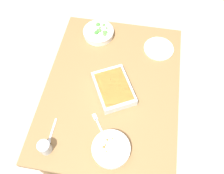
{
  "coord_description": "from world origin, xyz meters",
  "views": [
    {
      "loc": [
        -0.79,
        -0.14,
        2.12
      ],
      "look_at": [
        0.0,
        0.0,
        0.74
      ],
      "focal_mm": 37.76,
      "sensor_mm": 36.0,
      "label": 1
    }
  ],
  "objects_px": {
    "spoon_spare": "(51,136)",
    "fork_on_table": "(98,124)",
    "broccoli_bowl": "(99,32)",
    "drink_cup": "(45,148)",
    "spoon_by_stew": "(113,143)",
    "spoon_by_broccoli": "(102,38)",
    "baking_dish": "(114,88)",
    "side_plate": "(159,49)",
    "stew_bowl": "(111,149)"
  },
  "relations": [
    {
      "from": "stew_bowl",
      "to": "drink_cup",
      "type": "xyz_separation_m",
      "value": [
        -0.06,
        0.37,
        0.01
      ]
    },
    {
      "from": "drink_cup",
      "to": "spoon_spare",
      "type": "xyz_separation_m",
      "value": [
        0.08,
        -0.0,
        -0.03
      ]
    },
    {
      "from": "baking_dish",
      "to": "spoon_spare",
      "type": "height_order",
      "value": "baking_dish"
    },
    {
      "from": "spoon_by_broccoli",
      "to": "stew_bowl",
      "type": "bearing_deg",
      "value": -165.18
    },
    {
      "from": "baking_dish",
      "to": "drink_cup",
      "type": "bearing_deg",
      "value": 144.87
    },
    {
      "from": "spoon_by_stew",
      "to": "fork_on_table",
      "type": "bearing_deg",
      "value": 46.2
    },
    {
      "from": "side_plate",
      "to": "spoon_by_broccoli",
      "type": "relative_size",
      "value": 1.55
    },
    {
      "from": "broccoli_bowl",
      "to": "spoon_by_stew",
      "type": "distance_m",
      "value": 0.86
    },
    {
      "from": "stew_bowl",
      "to": "spoon_spare",
      "type": "height_order",
      "value": "stew_bowl"
    },
    {
      "from": "baking_dish",
      "to": "spoon_by_broccoli",
      "type": "xyz_separation_m",
      "value": [
        0.44,
        0.17,
        -0.03
      ]
    },
    {
      "from": "stew_bowl",
      "to": "spoon_by_broccoli",
      "type": "xyz_separation_m",
      "value": [
        0.84,
        0.22,
        -0.03
      ]
    },
    {
      "from": "drink_cup",
      "to": "spoon_by_stew",
      "type": "xyz_separation_m",
      "value": [
        0.1,
        -0.38,
        -0.03
      ]
    },
    {
      "from": "broccoli_bowl",
      "to": "drink_cup",
      "type": "relative_size",
      "value": 2.76
    },
    {
      "from": "spoon_spare",
      "to": "baking_dish",
      "type": "bearing_deg",
      "value": -40.64
    },
    {
      "from": "spoon_by_broccoli",
      "to": "spoon_by_stew",
      "type": "bearing_deg",
      "value": -164.19
    },
    {
      "from": "spoon_by_broccoli",
      "to": "fork_on_table",
      "type": "relative_size",
      "value": 0.92
    },
    {
      "from": "broccoli_bowl",
      "to": "side_plate",
      "type": "bearing_deg",
      "value": -97.35
    },
    {
      "from": "spoon_spare",
      "to": "fork_on_table",
      "type": "distance_m",
      "value": 0.3
    },
    {
      "from": "stew_bowl",
      "to": "baking_dish",
      "type": "bearing_deg",
      "value": 7.51
    },
    {
      "from": "spoon_by_stew",
      "to": "fork_on_table",
      "type": "relative_size",
      "value": 1.14
    },
    {
      "from": "stew_bowl",
      "to": "broccoli_bowl",
      "type": "bearing_deg",
      "value": 16.0
    },
    {
      "from": "spoon_by_broccoli",
      "to": "fork_on_table",
      "type": "xyz_separation_m",
      "value": [
        -0.69,
        -0.11,
        -0.0
      ]
    },
    {
      "from": "spoon_spare",
      "to": "fork_on_table",
      "type": "relative_size",
      "value": 1.14
    },
    {
      "from": "baking_dish",
      "to": "spoon_by_stew",
      "type": "xyz_separation_m",
      "value": [
        -0.36,
        -0.06,
        -0.03
      ]
    },
    {
      "from": "spoon_by_stew",
      "to": "baking_dish",
      "type": "bearing_deg",
      "value": 8.94
    },
    {
      "from": "broccoli_bowl",
      "to": "spoon_by_broccoli",
      "type": "xyz_separation_m",
      "value": [
        -0.03,
        -0.03,
        -0.03
      ]
    },
    {
      "from": "baking_dish",
      "to": "drink_cup",
      "type": "relative_size",
      "value": 4.34
    },
    {
      "from": "drink_cup",
      "to": "spoon_by_broccoli",
      "type": "height_order",
      "value": "drink_cup"
    },
    {
      "from": "broccoli_bowl",
      "to": "spoon_by_broccoli",
      "type": "distance_m",
      "value": 0.05
    },
    {
      "from": "baking_dish",
      "to": "spoon_by_broccoli",
      "type": "relative_size",
      "value": 2.59
    },
    {
      "from": "stew_bowl",
      "to": "broccoli_bowl",
      "type": "relative_size",
      "value": 0.96
    },
    {
      "from": "fork_on_table",
      "to": "stew_bowl",
      "type": "bearing_deg",
      "value": -144.31
    },
    {
      "from": "spoon_by_stew",
      "to": "spoon_by_broccoli",
      "type": "bearing_deg",
      "value": 15.81
    },
    {
      "from": "baking_dish",
      "to": "fork_on_table",
      "type": "xyz_separation_m",
      "value": [
        -0.25,
        0.05,
        -0.03
      ]
    },
    {
      "from": "side_plate",
      "to": "spoon_by_stew",
      "type": "bearing_deg",
      "value": 164.24
    },
    {
      "from": "spoon_by_broccoli",
      "to": "fork_on_table",
      "type": "height_order",
      "value": "spoon_by_broccoli"
    },
    {
      "from": "spoon_spare",
      "to": "side_plate",
      "type": "bearing_deg",
      "value": -37.11
    },
    {
      "from": "drink_cup",
      "to": "fork_on_table",
      "type": "distance_m",
      "value": 0.34
    },
    {
      "from": "stew_bowl",
      "to": "fork_on_table",
      "type": "height_order",
      "value": "stew_bowl"
    },
    {
      "from": "stew_bowl",
      "to": "spoon_by_stew",
      "type": "distance_m",
      "value": 0.05
    },
    {
      "from": "stew_bowl",
      "to": "spoon_by_broccoli",
      "type": "relative_size",
      "value": 1.58
    },
    {
      "from": "drink_cup",
      "to": "fork_on_table",
      "type": "xyz_separation_m",
      "value": [
        0.21,
        -0.27,
        -0.04
      ]
    },
    {
      "from": "spoon_spare",
      "to": "fork_on_table",
      "type": "height_order",
      "value": "spoon_spare"
    },
    {
      "from": "drink_cup",
      "to": "spoon_by_stew",
      "type": "height_order",
      "value": "drink_cup"
    },
    {
      "from": "spoon_by_stew",
      "to": "fork_on_table",
      "type": "height_order",
      "value": "spoon_by_stew"
    },
    {
      "from": "side_plate",
      "to": "spoon_by_stew",
      "type": "distance_m",
      "value": 0.79
    },
    {
      "from": "spoon_by_stew",
      "to": "stew_bowl",
      "type": "bearing_deg",
      "value": 175.51
    },
    {
      "from": "fork_on_table",
      "to": "drink_cup",
      "type": "bearing_deg",
      "value": 127.74
    },
    {
      "from": "broccoli_bowl",
      "to": "drink_cup",
      "type": "height_order",
      "value": "drink_cup"
    },
    {
      "from": "baking_dish",
      "to": "spoon_spare",
      "type": "bearing_deg",
      "value": 139.36
    }
  ]
}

